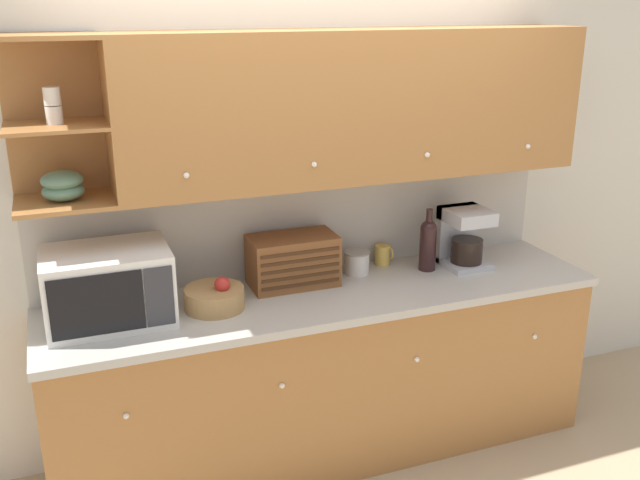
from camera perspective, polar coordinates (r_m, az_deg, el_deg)
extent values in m
plane|color=tan|center=(4.28, -1.11, -13.96)|extent=(24.00, 24.00, 0.00)
cube|color=beige|center=(3.76, -1.39, 3.16)|extent=(5.18, 0.06, 2.60)
cube|color=#A36B38|center=(3.79, 0.53, -10.82)|extent=(2.78, 0.64, 0.88)
cube|color=#B7B2A8|center=(3.58, 0.64, -4.52)|extent=(2.80, 0.67, 0.04)
sphere|color=white|center=(3.22, -15.25, -13.43)|extent=(0.03, 0.03, 0.03)
sphere|color=white|center=(3.33, -3.05, -11.56)|extent=(0.03, 0.03, 0.03)
sphere|color=white|center=(3.57, 7.76, -9.45)|extent=(0.03, 0.03, 0.03)
sphere|color=white|center=(3.93, 16.80, -7.41)|extent=(0.03, 0.03, 0.03)
cube|color=#B7B2A8|center=(3.76, -1.19, 1.39)|extent=(2.78, 0.01, 0.54)
cube|color=#A36B38|center=(3.54, 2.99, 10.70)|extent=(2.36, 0.37, 0.72)
cube|color=#A36B38|center=(3.41, -20.52, 9.26)|extent=(0.42, 0.02, 0.72)
cube|color=#A36B38|center=(3.31, -19.75, 2.86)|extent=(0.42, 0.37, 0.02)
cube|color=#A36B38|center=(3.24, -20.41, 8.56)|extent=(0.42, 0.37, 0.02)
cube|color=#A36B38|center=(3.21, -21.17, 14.96)|extent=(0.42, 0.37, 0.02)
sphere|color=white|center=(3.15, -10.64, 5.11)|extent=(0.03, 0.03, 0.03)
sphere|color=white|center=(3.30, -0.47, 6.06)|extent=(0.03, 0.03, 0.03)
sphere|color=white|center=(3.55, 8.57, 6.75)|extent=(0.03, 0.03, 0.03)
sphere|color=white|center=(3.87, 16.30, 7.21)|extent=(0.03, 0.03, 0.03)
ellipsoid|color=slate|center=(3.30, -19.85, 3.70)|extent=(0.18, 0.18, 0.08)
ellipsoid|color=slate|center=(3.29, -19.94, 4.53)|extent=(0.18, 0.18, 0.08)
cylinder|color=silver|center=(3.24, -20.50, 9.35)|extent=(0.07, 0.07, 0.08)
cylinder|color=silver|center=(3.23, -20.66, 10.73)|extent=(0.07, 0.07, 0.08)
cube|color=silver|center=(3.34, -16.63, -3.54)|extent=(0.55, 0.40, 0.34)
cube|color=black|center=(3.15, -17.39, -5.02)|extent=(0.39, 0.01, 0.27)
cube|color=#2D2D33|center=(3.17, -12.71, -4.44)|extent=(0.12, 0.01, 0.27)
cylinder|color=#A87F4C|center=(3.41, -8.44, -4.64)|extent=(0.28, 0.28, 0.10)
sphere|color=red|center=(3.37, -7.83, -3.55)|extent=(0.08, 0.08, 0.08)
cube|color=brown|center=(3.62, -2.19, -1.65)|extent=(0.44, 0.24, 0.26)
cube|color=#432713|center=(3.54, -1.52, -3.57)|extent=(0.41, 0.01, 0.02)
cube|color=#432713|center=(3.53, -1.53, -2.95)|extent=(0.41, 0.01, 0.02)
cube|color=#432713|center=(3.51, -1.53, -2.32)|extent=(0.41, 0.01, 0.02)
cube|color=#432713|center=(3.50, -1.54, -1.68)|extent=(0.41, 0.01, 0.02)
cube|color=#432713|center=(3.48, -1.54, -1.04)|extent=(0.41, 0.01, 0.02)
cylinder|color=silver|center=(3.80, 2.97, -1.86)|extent=(0.13, 0.13, 0.11)
cylinder|color=gray|center=(3.78, 2.99, -1.00)|extent=(0.14, 0.14, 0.01)
cylinder|color=gold|center=(3.93, 5.01, -1.20)|extent=(0.08, 0.08, 0.11)
torus|color=gold|center=(3.95, 5.63, -1.09)|extent=(0.01, 0.07, 0.07)
cylinder|color=black|center=(3.87, 8.61, -0.73)|extent=(0.09, 0.09, 0.23)
sphere|color=black|center=(3.83, 8.69, 0.92)|extent=(0.09, 0.09, 0.09)
cylinder|color=black|center=(3.81, 8.74, 1.88)|extent=(0.03, 0.03, 0.08)
cube|color=#B7B7BC|center=(3.99, 11.43, -1.82)|extent=(0.23, 0.26, 0.03)
cylinder|color=black|center=(3.95, 11.65, -0.84)|extent=(0.17, 0.17, 0.13)
cube|color=#B7B7BC|center=(4.02, 10.82, 0.58)|extent=(0.23, 0.06, 0.32)
cube|color=#B7B7BC|center=(3.91, 11.68, 1.90)|extent=(0.23, 0.26, 0.07)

